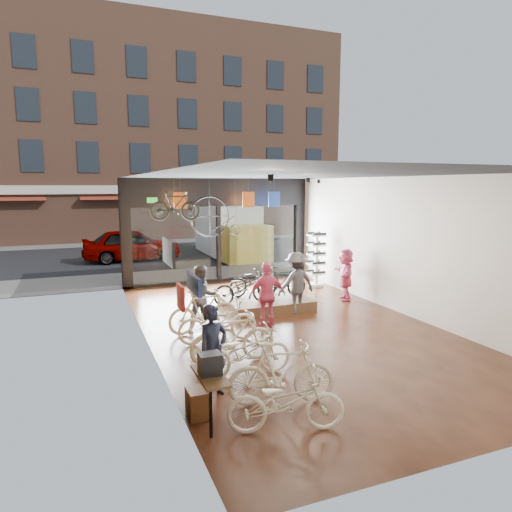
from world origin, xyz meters
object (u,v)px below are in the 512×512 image
street_car (132,245)px  floor_bike_5 (203,311)px  customer_0 (213,350)px  hung_bike (175,206)px  display_bike_left (243,287)px  customer_1 (203,298)px  display_platform (266,303)px  customer_2 (267,295)px  floor_bike_4 (218,321)px  sunglasses_rack (316,259)px  box_truck (233,232)px  customer_3 (296,283)px  floor_bike_1 (282,373)px  display_bike_right (255,280)px  floor_bike_2 (245,352)px  floor_bike_3 (233,337)px  customer_5 (345,274)px  display_bike_mid (282,282)px  penny_farthing (218,218)px  floor_bike_0 (286,402)px

street_car → floor_bike_5: bearing=-178.2°
customer_0 → hung_bike: 7.54m
display_bike_left → customer_1: (-1.41, -0.96, 0.05)m
display_platform → customer_2: customer_2 is taller
floor_bike_4 → sunglasses_rack: (4.94, 4.34, 0.49)m
box_truck → customer_3: box_truck is taller
street_car → customer_3: customer_3 is taller
floor_bike_1 → floor_bike_4: floor_bike_1 is taller
hung_bike → floor_bike_4: bearing=-162.5°
customer_2 → display_bike_right: bearing=-101.3°
floor_bike_2 → floor_bike_3: size_ratio=1.01×
floor_bike_3 → sunglasses_rack: sunglasses_rack is taller
customer_1 → customer_5: (4.93, 1.32, -0.00)m
display_bike_mid → customer_3: customer_3 is taller
customer_2 → sunglasses_rack: sunglasses_rack is taller
display_platform → customer_0: customer_0 is taller
display_bike_left → hung_bike: (-1.29, 2.71, 2.16)m
display_platform → display_bike_right: size_ratio=1.37×
floor_bike_3 → customer_2: bearing=-38.4°
customer_1 → customer_5: 5.11m
display_bike_mid → display_bike_left: bearing=107.3°
floor_bike_1 → customer_2: 4.10m
floor_bike_1 → floor_bike_2: size_ratio=0.99×
floor_bike_1 → floor_bike_2: floor_bike_1 is taller
floor_bike_3 → floor_bike_4: 1.31m
customer_1 → customer_3: size_ratio=0.94×
penny_farthing → floor_bike_2: bearing=-102.8°
street_car → customer_2: size_ratio=2.72×
display_bike_right → customer_2: bearing=156.9°
floor_bike_5 → customer_1: (0.02, 0.15, 0.28)m
floor_bike_2 → display_bike_right: 5.18m
box_truck → floor_bike_5: size_ratio=3.64×
floor_bike_5 → customer_5: (4.96, 1.47, 0.27)m
floor_bike_5 → penny_farthing: size_ratio=1.07×
floor_bike_4 → display_bike_left: bearing=-32.2°
customer_0 → penny_farthing: (2.32, 7.32, 1.70)m
floor_bike_0 → customer_2: customer_2 is taller
floor_bike_4 → display_bike_right: size_ratio=1.06×
box_truck → floor_bike_0: bearing=-106.0°
display_platform → display_bike_mid: 0.77m
box_truck → display_bike_mid: size_ratio=4.27×
floor_bike_3 → penny_farthing: size_ratio=1.06×
display_bike_mid → box_truck: bearing=-6.0°
floor_bike_2 → sunglasses_rack: (5.01, 6.35, 0.51)m
customer_0 → penny_farthing: penny_farthing is taller
floor_bike_2 → customer_5: customer_5 is taller
display_bike_right → floor_bike_1: bearing=152.8°
customer_2 → sunglasses_rack: (3.47, 3.74, 0.15)m
floor_bike_0 → sunglasses_rack: bearing=-15.4°
street_car → customer_2: 12.00m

